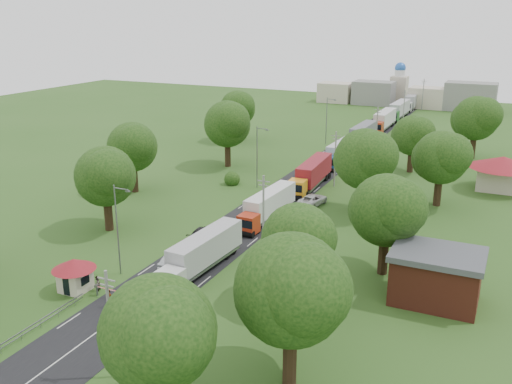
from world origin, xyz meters
The scene contains 46 objects.
ground centered at (0.00, 0.00, 0.00)m, with size 260.00×260.00×0.00m, color #2D541C.
road centered at (0.00, 20.00, 0.00)m, with size 8.00×200.00×0.04m, color black.
boom_barrier centered at (-1.36, -25.00, 0.89)m, with size 9.22×0.35×1.18m.
guard_booth centered at (-7.20, -25.00, 2.16)m, with size 4.40×4.40×3.45m.
guard_rail centered at (-5.00, -35.00, 0.00)m, with size 0.10×17.00×1.70m, color slate, non-canonical shape.
info_sign centered at (5.20, 35.00, 3.00)m, with size 0.12×3.10×4.10m.
pole_0 centered at (5.50, -35.00, 4.68)m, with size 1.60×0.24×9.00m.
pole_1 centered at (5.50, -7.00, 4.68)m, with size 1.60×0.24×9.00m.
pole_2 centered at (5.50, 21.00, 4.68)m, with size 1.60×0.24×9.00m.
pole_3 centered at (5.50, 49.00, 4.68)m, with size 1.60×0.24×9.00m.
pole_4 centered at (5.50, 77.00, 4.68)m, with size 1.60×0.24×9.00m.
pole_5 centered at (5.50, 105.00, 4.68)m, with size 1.60×0.24×9.00m.
lamp_0 centered at (-5.35, -20.00, 5.55)m, with size 2.03×0.22×10.00m.
lamp_1 centered at (-5.35, 15.00, 5.55)m, with size 2.03×0.22×10.00m.
lamp_2 centered at (-5.35, 50.00, 5.55)m, with size 2.03×0.22×10.00m.
tree_0 centered at (11.99, -37.84, 7.22)m, with size 8.80×8.80×11.07m.
tree_1 centered at (17.99, -29.83, 7.85)m, with size 9.60×9.60×12.05m.
tree_2 centered at (13.99, -17.86, 6.60)m, with size 8.00×8.00×10.10m.
tree_3 centered at (19.99, -7.84, 7.22)m, with size 8.80×8.80×11.07m.
tree_4 centered at (12.99, 10.17, 7.85)m, with size 9.60×9.60×12.05m.
tree_5 centered at (21.99, 18.16, 7.22)m, with size 8.80×8.80×11.07m.
tree_6 centered at (14.99, 35.14, 6.60)m, with size 8.00×8.00×10.10m.
tree_7 centered at (23.99, 50.17, 7.85)m, with size 9.60×9.60×12.05m.
tree_10 centered at (-15.01, -9.84, 7.22)m, with size 8.80×8.80×11.07m.
tree_11 centered at (-22.01, 5.16, 7.22)m, with size 8.80×8.80×11.07m.
tree_12 centered at (-16.01, 25.17, 7.85)m, with size 9.60×9.60×12.05m.
tree_13 centered at (-24.01, 45.16, 7.22)m, with size 8.80×8.80×11.07m.
house_brick centered at (26.00, -12.00, 2.65)m, with size 8.60×6.60×5.20m.
house_cream centered at (30.00, 30.00, 3.64)m, with size 10.08×10.08×5.80m.
distant_town centered at (0.68, 110.00, 3.49)m, with size 52.00×8.00×8.00m.
church centered at (-4.00, 118.00, 5.39)m, with size 5.00×5.00×12.30m.
truck_0 centered at (2.13, -15.79, 2.11)m, with size 3.12×14.37×3.97m.
truck_1 centered at (2.06, 2.03, 2.04)m, with size 2.99×13.90×3.84m.
truck_2 centered at (2.38, 18.94, 2.23)m, with size 3.25×15.22×4.20m.
truck_3 centered at (1.95, 35.88, 2.08)m, with size 2.72×14.15×3.92m.
truck_4 centered at (1.70, 52.49, 2.25)m, with size 2.98×15.33×4.24m.
truck_5 centered at (2.04, 71.25, 2.30)m, with size 2.74×15.62×4.33m.
truck_6 centered at (2.21, 88.09, 2.30)m, with size 3.10×15.67×4.33m.
truck_7 centered at (2.37, 105.47, 2.26)m, with size 3.19×15.41×4.26m.
car_lane_front centered at (-1.00, -23.50, 0.79)m, with size 1.87×4.65×1.58m, color black.
car_lane_mid centered at (-1.00, -15.95, 0.82)m, with size 1.74×5.00×1.65m, color #A6AAAE.
car_lane_rear centered at (-2.17, -7.93, 0.83)m, with size 2.33×5.73×1.66m, color black.
car_verge_near centered at (5.50, 10.57, 0.79)m, with size 2.63×5.69×1.58m, color white.
car_verge_far centered at (8.00, 29.66, 0.69)m, with size 1.62×4.03×1.37m, color #4D4F54.
pedestrian_near centered at (-1.82, -26.41, 0.88)m, with size 0.64×0.42×1.76m, color gray.
pedestrian_booth centered at (-5.14, -24.19, 0.79)m, with size 0.77×0.60×1.59m, color gray.
Camera 1 is at (31.26, -64.55, 26.81)m, focal length 40.00 mm.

